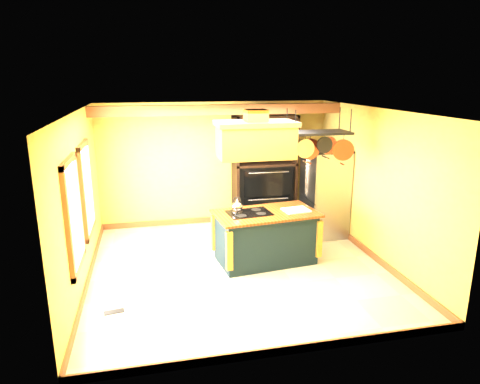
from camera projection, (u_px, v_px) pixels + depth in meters
name	position (u px, v px, depth m)	size (l,w,h in m)	color
floor	(238.00, 267.00, 7.46)	(5.00, 5.00, 0.00)	beige
ceiling	(238.00, 111.00, 6.75)	(5.00, 5.00, 0.00)	white
wall_back	(215.00, 164.00, 9.46)	(5.00, 0.02, 2.70)	gold
wall_front	(285.00, 251.00, 4.74)	(5.00, 0.02, 2.70)	gold
wall_left	(80.00, 202.00, 6.59)	(0.02, 5.00, 2.70)	gold
wall_right	(375.00, 185.00, 7.61)	(0.02, 5.00, 2.70)	gold
ceiling_beam	(220.00, 110.00, 8.38)	(5.00, 0.15, 0.20)	brown
window_near	(74.00, 215.00, 5.83)	(0.06, 1.06, 1.56)	brown
window_far	(87.00, 189.00, 7.15)	(0.06, 1.06, 1.56)	brown
kitchen_island	(265.00, 236.00, 7.60)	(1.89, 1.19, 1.11)	black
range_hood	(256.00, 138.00, 7.10)	(1.33, 0.75, 0.80)	#AD872B
pot_rack	(318.00, 140.00, 7.35)	(1.20, 0.54, 0.89)	black
refrigerator	(324.00, 194.00, 8.85)	(0.77, 0.91, 1.78)	gray
hutch	(264.00, 183.00, 9.54)	(1.37, 0.62, 2.42)	black
floor_register	(114.00, 312.00, 6.05)	(0.28, 0.12, 0.01)	black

